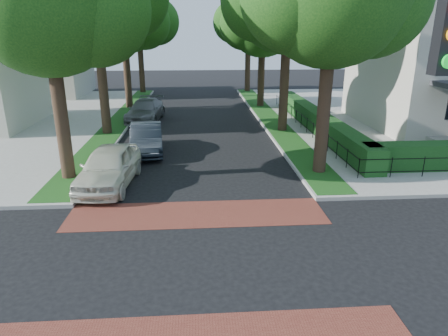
{
  "coord_description": "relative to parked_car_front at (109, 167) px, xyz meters",
  "views": [
    {
      "loc": [
        0.06,
        -9.62,
        6.07
      ],
      "look_at": [
        0.97,
        3.48,
        1.6
      ],
      "focal_mm": 32.0,
      "sensor_mm": 36.0,
      "label": 1
    }
  ],
  "objects": [
    {
      "name": "ground",
      "position": [
        3.6,
        -6.27,
        -0.82
      ],
      "size": [
        120.0,
        120.0,
        0.0
      ],
      "primitive_type": "plane",
      "color": "black",
      "rests_on": "ground"
    },
    {
      "name": "crosswalk_far",
      "position": [
        3.6,
        -3.07,
        -0.82
      ],
      "size": [
        9.0,
        2.2,
        0.01
      ],
      "primitive_type": "cube",
      "color": "maroon",
      "rests_on": "ground"
    },
    {
      "name": "grass_strip_ne",
      "position": [
        9.0,
        12.83,
        -0.66
      ],
      "size": [
        1.6,
        29.8,
        0.02
      ],
      "primitive_type": "cube",
      "color": "#174614",
      "rests_on": "sidewalk_ne"
    },
    {
      "name": "grass_strip_nw",
      "position": [
        -1.8,
        12.83,
        -0.66
      ],
      "size": [
        1.6,
        29.8,
        0.02
      ],
      "primitive_type": "cube",
      "color": "#174614",
      "rests_on": "sidewalk_nw"
    },
    {
      "name": "tree_right_far",
      "position": [
        9.2,
        17.96,
        6.08
      ],
      "size": [
        7.25,
        6.23,
        9.74
      ],
      "color": "black",
      "rests_on": "sidewalk_ne"
    },
    {
      "name": "tree_right_back",
      "position": [
        9.2,
        26.96,
        6.44
      ],
      "size": [
        7.5,
        6.45,
        10.2
      ],
      "color": "black",
      "rests_on": "sidewalk_ne"
    },
    {
      "name": "tree_left_far",
      "position": [
        -1.8,
        17.95,
        6.29
      ],
      "size": [
        7.0,
        6.02,
        9.86
      ],
      "color": "black",
      "rests_on": "sidewalk_nw"
    },
    {
      "name": "tree_left_back",
      "position": [
        -1.8,
        26.97,
        6.59
      ],
      "size": [
        7.75,
        6.66,
        10.44
      ],
      "color": "black",
      "rests_on": "sidewalk_nw"
    },
    {
      "name": "hedge_main_road",
      "position": [
        11.3,
        8.73,
        -0.07
      ],
      "size": [
        1.0,
        18.0,
        1.2
      ],
      "primitive_type": "cube",
      "color": "#153A14",
      "rests_on": "sidewalk_ne"
    },
    {
      "name": "fence_main_road",
      "position": [
        10.5,
        8.73,
        -0.22
      ],
      "size": [
        0.06,
        18.0,
        0.9
      ],
      "primitive_type": null,
      "color": "black",
      "rests_on": "sidewalk_ne"
    },
    {
      "name": "house_left_far",
      "position": [
        -11.89,
        25.73,
        4.22
      ],
      "size": [
        10.0,
        9.0,
        10.14
      ],
      "color": "beige",
      "rests_on": "sidewalk_nw"
    },
    {
      "name": "parked_car_front",
      "position": [
        0.0,
        0.0,
        0.0
      ],
      "size": [
        2.32,
        4.98,
        1.65
      ],
      "primitive_type": "imported",
      "rotation": [
        0.0,
        0.0,
        -0.08
      ],
      "color": "silver",
      "rests_on": "ground"
    },
    {
      "name": "parked_car_middle",
      "position": [
        0.99,
        4.79,
        -0.07
      ],
      "size": [
        2.06,
        4.71,
        1.5
      ],
      "primitive_type": "imported",
      "rotation": [
        0.0,
        0.0,
        0.11
      ],
      "color": "black",
      "rests_on": "ground"
    },
    {
      "name": "parked_car_rear",
      "position": [
        0.0,
        12.86,
        -0.06
      ],
      "size": [
        2.67,
        5.45,
        1.53
      ],
      "primitive_type": "imported",
      "rotation": [
        0.0,
        0.0,
        -0.1
      ],
      "color": "slate",
      "rests_on": "ground"
    }
  ]
}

